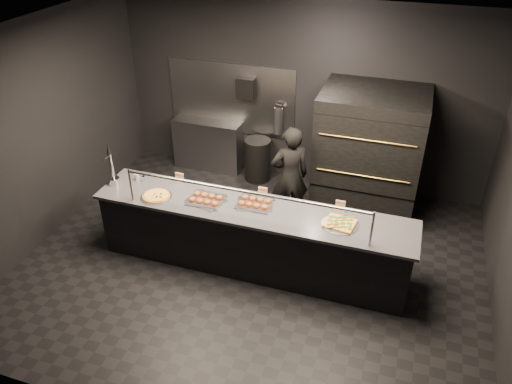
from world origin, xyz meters
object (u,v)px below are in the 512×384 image
fire_extinguisher (278,120)px  square_pizza (340,224)px  slider_tray_a (206,199)px  slider_tray_b (255,203)px  service_counter (252,237)px  round_pizza (156,196)px  worker (290,176)px  towel_dispenser (246,88)px  trash_bin (258,160)px  prep_shelf (208,145)px  pizza_oven (369,152)px  beer_tap (112,173)px

fire_extinguisher → square_pizza: fire_extinguisher is taller
slider_tray_a → slider_tray_b: bearing=10.8°
service_counter → round_pizza: 1.34m
service_counter → slider_tray_a: size_ratio=7.80×
worker → towel_dispenser: bearing=-78.5°
square_pizza → trash_bin: 2.90m
service_counter → fire_extinguisher: service_counter is taller
worker → round_pizza: bearing=12.5°
square_pizza → worker: size_ratio=0.28×
fire_extinguisher → worker: 1.38m
slider_tray_a → square_pizza: slider_tray_a is taller
prep_shelf → fire_extinguisher: 1.39m
towel_dispenser → round_pizza: 2.64m
pizza_oven → slider_tray_b: 2.17m
service_counter → pizza_oven: (1.20, 1.90, 0.50)m
prep_shelf → fire_extinguisher: (1.25, 0.08, 0.61)m
pizza_oven → slider_tray_b: pizza_oven is taller
prep_shelf → slider_tray_b: size_ratio=2.36×
pizza_oven → slider_tray_b: bearing=-123.1°
service_counter → worker: 1.22m
slider_tray_a → trash_bin: slider_tray_a is taller
prep_shelf → square_pizza: square_pizza is taller
prep_shelf → square_pizza: 3.62m
service_counter → trash_bin: service_counter is taller
pizza_oven → prep_shelf: pizza_oven is taller
pizza_oven → slider_tray_a: size_ratio=3.63×
round_pizza → square_pizza: bearing=3.2°
fire_extinguisher → beer_tap: bearing=-123.4°
towel_dispenser → square_pizza: (2.02, -2.41, -0.61)m
pizza_oven → worker: 1.27m
round_pizza → slider_tray_b: slider_tray_b is taller
round_pizza → worker: 1.95m
pizza_oven → square_pizza: (-0.08, -1.92, -0.03)m
service_counter → round_pizza: bearing=-173.2°
beer_tap → slider_tray_b: beer_tap is taller
slider_tray_b → worker: (0.17, 1.08, -0.18)m
pizza_oven → towel_dispenser: 2.23m
fire_extinguisher → slider_tray_b: 2.35m
towel_dispenser → fire_extinguisher: size_ratio=0.69×
prep_shelf → slider_tray_a: bearing=-67.0°
fire_extinguisher → square_pizza: (1.47, -2.42, -0.12)m
fire_extinguisher → slider_tray_a: fire_extinguisher is taller
beer_tap → worker: bearing=29.1°
prep_shelf → slider_tray_b: slider_tray_b is taller
round_pizza → square_pizza: size_ratio=0.92×
fire_extinguisher → round_pizza: (-0.90, -2.55, -0.12)m
pizza_oven → round_pizza: (-2.45, -2.05, -0.03)m
trash_bin → pizza_oven: bearing=-9.8°
fire_extinguisher → square_pizza: size_ratio=1.15×
pizza_oven → slider_tray_b: (-1.18, -1.82, -0.02)m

